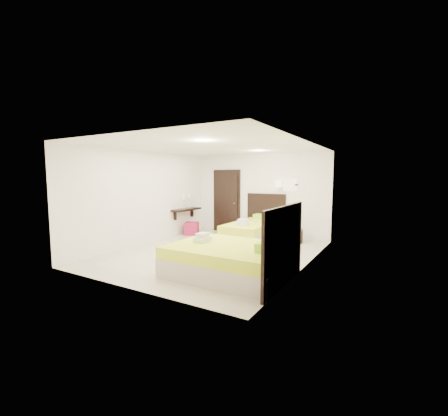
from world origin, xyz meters
The scene contains 7 objects.
floor centered at (0.00, 0.00, 0.00)m, with size 5.50×5.50×0.00m, color beige.
bed_single centered at (0.25, 1.75, 0.32)m, with size 1.29×2.16×1.78m.
bed_double centered at (1.21, -1.27, 0.32)m, with size 2.23×1.90×1.84m.
nightstand centered at (1.37, 2.22, 0.18)m, with size 0.41×0.36×0.36m, color black.
ottoman centered at (-1.89, 1.61, 0.20)m, with size 0.41×0.41×0.41m, color #9A143D.
door centered at (-1.20, 2.70, 1.05)m, with size 1.02×0.15×2.14m.
console_shelf centered at (-2.08, 1.60, 0.82)m, with size 0.35×1.20×0.78m.
Camera 1 is at (3.88, -6.17, 1.89)m, focal length 24.00 mm.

